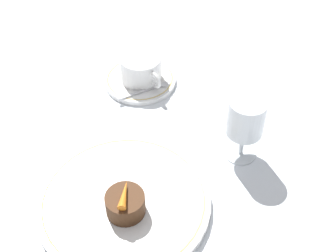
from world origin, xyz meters
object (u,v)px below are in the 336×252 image
(dinner_plate, at_px, (124,202))
(coffee_cup, at_px, (141,68))
(wine_glass, at_px, (246,120))
(dessert_cake, at_px, (125,204))

(dinner_plate, xyz_separation_m, coffee_cup, (-0.24, 0.19, 0.03))
(coffee_cup, xyz_separation_m, wine_glass, (0.27, 0.03, 0.05))
(dinner_plate, relative_size, coffee_cup, 2.54)
(dessert_cake, bearing_deg, wine_glass, 88.26)
(wine_glass, bearing_deg, coffee_cup, -172.68)
(wine_glass, relative_size, dessert_cake, 2.02)
(coffee_cup, bearing_deg, dessert_cake, -37.61)
(dinner_plate, relative_size, wine_glass, 2.23)
(dinner_plate, height_order, dessert_cake, dessert_cake)
(dinner_plate, bearing_deg, coffee_cup, 141.32)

